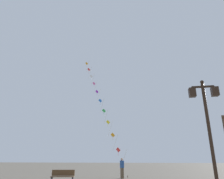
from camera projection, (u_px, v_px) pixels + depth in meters
The scene contains 5 objects.
ground_plane at pixel (147, 177), 19.67m from camera, with size 160.00×160.00×0.00m, color #756B5B.
twin_lantern_lamp_post at pixel (207, 114), 8.74m from camera, with size 1.24×0.28×4.99m.
kite_train at pixel (100, 100), 27.14m from camera, with size 7.64×10.16×17.24m.
kite_flyer at pixel (122, 167), 18.10m from camera, with size 0.45×0.61×1.71m.
park_bench at pixel (63, 177), 14.25m from camera, with size 1.66×0.76×0.89m.
Camera 1 is at (0.03, -1.59, 1.61)m, focal length 32.72 mm.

